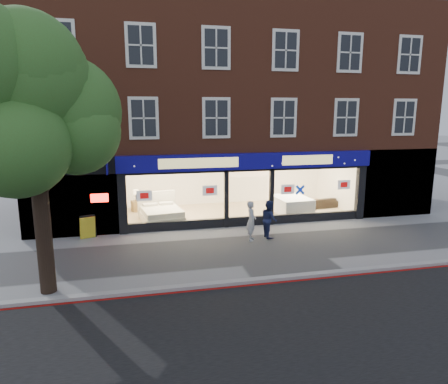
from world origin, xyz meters
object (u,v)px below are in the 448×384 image
object	(u,v)px
sofa	(322,203)
pedestrian_blue	(269,219)
a_board	(88,227)
pedestrian_grey	(251,221)
display_bed	(161,214)
mattress_stack	(292,205)

from	to	relation	value
sofa	pedestrian_blue	size ratio (longest dim) A/B	1.13
a_board	pedestrian_blue	bearing A→B (deg)	-28.31
sofa	pedestrian_grey	size ratio (longest dim) A/B	1.09
sofa	pedestrian_grey	world-z (taller)	pedestrian_grey
pedestrian_blue	sofa	bearing A→B (deg)	-49.28
display_bed	sofa	bearing A→B (deg)	-3.44
pedestrian_grey	sofa	bearing A→B (deg)	-35.29
display_bed	mattress_stack	distance (m)	6.48
display_bed	pedestrian_grey	world-z (taller)	pedestrian_grey
mattress_stack	pedestrian_blue	xyz separation A→B (m)	(-2.32, -3.27, 0.28)
mattress_stack	pedestrian_blue	world-z (taller)	pedestrian_blue
display_bed	pedestrian_grey	distance (m)	4.72
display_bed	sofa	world-z (taller)	display_bed
a_board	pedestrian_grey	xyz separation A→B (m)	(6.40, -1.68, 0.33)
display_bed	sofa	xyz separation A→B (m)	(8.44, 0.80, -0.09)
a_board	pedestrian_grey	size ratio (longest dim) A/B	0.58
mattress_stack	a_board	xyz separation A→B (m)	(-9.53, -1.78, -0.02)
sofa	a_board	xyz separation A→B (m)	(-11.50, -2.43, 0.11)
a_board	sofa	bearing A→B (deg)	-4.72
display_bed	sofa	distance (m)	8.48
display_bed	a_board	distance (m)	3.47
a_board	pedestrian_blue	world-z (taller)	pedestrian_blue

